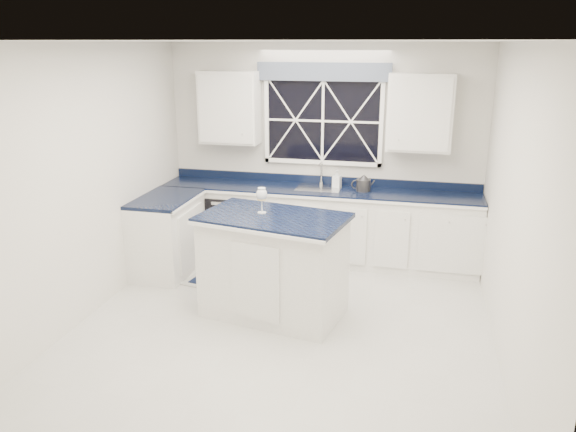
% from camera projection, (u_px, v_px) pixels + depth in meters
% --- Properties ---
extents(ground, '(4.50, 4.50, 0.00)m').
position_uv_depth(ground, '(281.00, 331.00, 5.47)').
color(ground, beige).
rests_on(ground, ground).
extents(back_wall, '(4.00, 0.10, 2.70)m').
position_uv_depth(back_wall, '(323.00, 152.00, 7.16)').
color(back_wall, silver).
rests_on(back_wall, ground).
extents(base_cabinets, '(3.99, 1.60, 0.90)m').
position_uv_depth(base_cabinets, '(289.00, 228.00, 7.07)').
color(base_cabinets, silver).
rests_on(base_cabinets, ground).
extents(countertop, '(3.98, 0.64, 0.04)m').
position_uv_depth(countertop, '(318.00, 190.00, 7.01)').
color(countertop, black).
rests_on(countertop, base_cabinets).
extents(dishwasher, '(0.60, 0.58, 0.82)m').
position_uv_depth(dishwasher, '(236.00, 223.00, 7.40)').
color(dishwasher, black).
rests_on(dishwasher, ground).
extents(window, '(1.65, 0.09, 1.26)m').
position_uv_depth(window, '(323.00, 115.00, 6.98)').
color(window, black).
rests_on(window, ground).
extents(upper_cabinets, '(3.10, 0.34, 0.90)m').
position_uv_depth(upper_cabinets, '(321.00, 110.00, 6.84)').
color(upper_cabinets, silver).
rests_on(upper_cabinets, ground).
extents(faucet, '(0.05, 0.20, 0.30)m').
position_uv_depth(faucet, '(321.00, 173.00, 7.14)').
color(faucet, '#B5B5B7').
rests_on(faucet, countertop).
extents(island, '(1.55, 1.11, 1.06)m').
position_uv_depth(island, '(274.00, 265.00, 5.67)').
color(island, silver).
rests_on(island, ground).
extents(rug, '(1.34, 0.95, 0.02)m').
position_uv_depth(rug, '(242.00, 280.00, 6.60)').
color(rug, '#A4A4A0').
rests_on(rug, ground).
extents(kettle, '(0.29, 0.21, 0.21)m').
position_uv_depth(kettle, '(363.00, 183.00, 6.87)').
color(kettle, '#303032').
rests_on(kettle, countertop).
extents(wine_glass, '(0.11, 0.11, 0.26)m').
position_uv_depth(wine_glass, '(262.00, 196.00, 5.55)').
color(wine_glass, silver).
rests_on(wine_glass, island).
extents(soap_bottle, '(0.11, 0.12, 0.22)m').
position_uv_depth(soap_bottle, '(337.00, 179.00, 7.06)').
color(soap_bottle, silver).
rests_on(soap_bottle, countertop).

